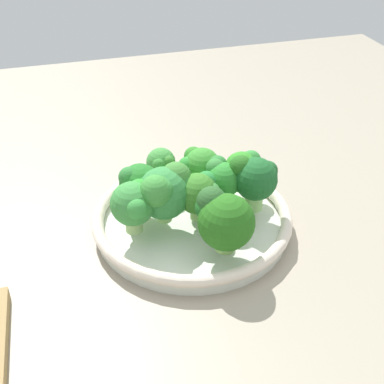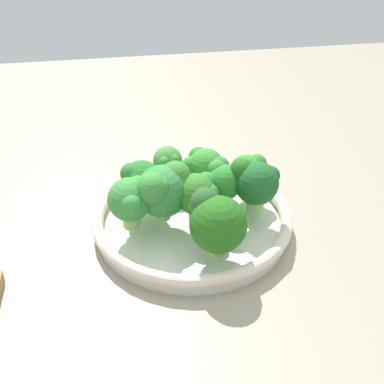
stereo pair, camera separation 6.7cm
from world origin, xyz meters
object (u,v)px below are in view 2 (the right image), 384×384
at_px(broccoli_floret_0, 255,181).
at_px(broccoli_floret_2, 216,221).
at_px(broccoli_floret_5, 168,162).
at_px(broccoli_floret_6, 140,182).
at_px(broccoli_floret_4, 248,172).
at_px(broccoli_floret_3, 197,192).
at_px(broccoli_floret_7, 131,199).
at_px(bowl, 192,219).
at_px(broccoli_floret_9, 223,180).
at_px(broccoli_floret_1, 203,168).
at_px(broccoli_floret_8, 162,189).

xyz_separation_m(broccoli_floret_0, broccoli_floret_2, (0.07, -0.06, -0.01)).
bearing_deg(broccoli_floret_5, broccoli_floret_2, 12.70).
bearing_deg(broccoli_floret_0, broccoli_floret_6, -105.12).
height_order(broccoli_floret_2, broccoli_floret_4, broccoli_floret_2).
xyz_separation_m(broccoli_floret_2, broccoli_floret_3, (-0.06, -0.01, -0.00)).
xyz_separation_m(broccoli_floret_5, broccoli_floret_6, (0.06, -0.04, 0.01)).
relative_size(broccoli_floret_4, broccoli_floret_7, 0.82).
relative_size(broccoli_floret_5, broccoli_floret_6, 0.80).
height_order(bowl, broccoli_floret_5, broccoli_floret_5).
distance_m(broccoli_floret_5, broccoli_floret_9, 0.10).
height_order(broccoli_floret_1, broccoli_floret_8, broccoli_floret_8).
bearing_deg(broccoli_floret_8, broccoli_floret_7, -77.71).
bearing_deg(broccoli_floret_5, broccoli_floret_3, 14.95).
bearing_deg(broccoli_floret_1, broccoli_floret_7, -60.29).
xyz_separation_m(bowl, broccoli_floret_0, (0.01, 0.08, 0.06)).
height_order(broccoli_floret_4, broccoli_floret_8, broccoli_floret_8).
xyz_separation_m(broccoli_floret_0, broccoli_floret_7, (0.01, -0.16, -0.01)).
bearing_deg(broccoli_floret_0, broccoli_floret_7, -87.85).
xyz_separation_m(broccoli_floret_4, broccoli_floret_7, (0.05, -0.16, 0.01)).
height_order(broccoli_floret_5, broccoli_floret_7, broccoli_floret_7).
bearing_deg(broccoli_floret_7, broccoli_floret_6, 161.28).
bearing_deg(bowl, broccoli_floret_8, -74.72).
distance_m(broccoli_floret_2, broccoli_floret_8, 0.09).
xyz_separation_m(broccoli_floret_1, broccoli_floret_8, (0.05, -0.06, 0.00)).
xyz_separation_m(broccoli_floret_1, broccoli_floret_5, (-0.04, -0.04, -0.01)).
bearing_deg(bowl, broccoli_floret_1, 150.48).
distance_m(broccoli_floret_3, broccoli_floret_7, 0.08).
height_order(broccoli_floret_0, broccoli_floret_4, broccoli_floret_0).
distance_m(broccoli_floret_6, broccoli_floret_7, 0.05).
xyz_separation_m(broccoli_floret_4, broccoli_floret_9, (0.03, -0.04, 0.01)).
distance_m(broccoli_floret_0, broccoli_floret_3, 0.07).
bearing_deg(broccoli_floret_3, broccoli_floret_1, 161.78).
bearing_deg(broccoli_floret_0, broccoli_floret_1, -132.23).
bearing_deg(broccoli_floret_6, broccoli_floret_5, 142.48).
relative_size(bowl, broccoli_floret_8, 3.39).
bearing_deg(broccoli_floret_9, broccoli_floret_2, -17.71).
bearing_deg(broccoli_floret_6, broccoli_floret_3, 59.63).
bearing_deg(broccoli_floret_2, broccoli_floret_3, -170.67).
xyz_separation_m(broccoli_floret_3, broccoli_floret_6, (-0.04, -0.07, -0.00)).
bearing_deg(broccoli_floret_5, broccoli_floret_8, -10.90).
relative_size(broccoli_floret_1, broccoli_floret_5, 1.34).
bearing_deg(broccoli_floret_8, broccoli_floret_1, 128.82).
distance_m(broccoli_floret_0, broccoli_floret_7, 0.16).
distance_m(broccoli_floret_1, broccoli_floret_7, 0.12).
bearing_deg(broccoli_floret_5, broccoli_floret_7, -30.00).
distance_m(broccoli_floret_0, broccoli_floret_2, 0.09).
bearing_deg(broccoli_floret_9, broccoli_floret_0, 67.80).
bearing_deg(broccoli_floret_0, broccoli_floret_4, 175.75).
bearing_deg(broccoli_floret_4, broccoli_floret_2, -30.88).
bearing_deg(broccoli_floret_9, broccoli_floret_6, -102.46).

